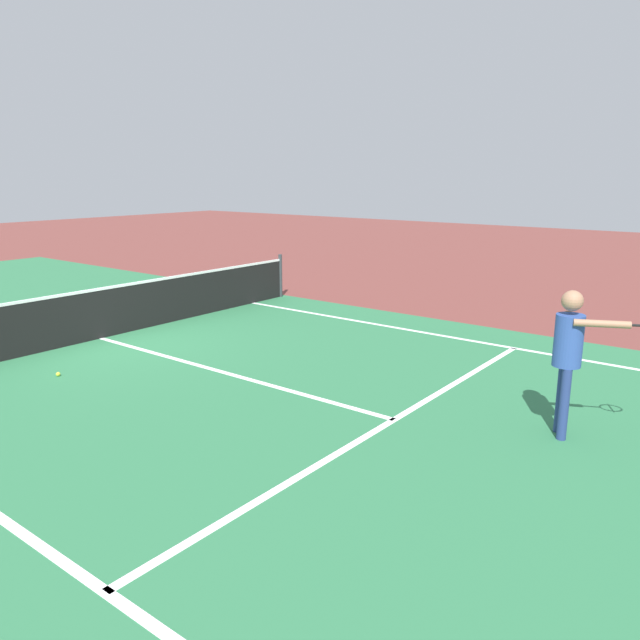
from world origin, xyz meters
The scene contains 9 objects.
ground_plane centered at (0.00, 0.00, 0.00)m, with size 60.00×60.00×0.00m, color brown.
court_surface_inbounds centered at (0.00, 0.00, 0.00)m, with size 10.62×24.40×0.00m, color #2D7247.
line_sideline_left centered at (-4.11, -5.95, 0.00)m, with size 0.10×11.89×0.01m, color white.
line_sideline_right centered at (4.11, -5.95, 0.00)m, with size 0.10×11.89×0.01m, color white.
line_service_near centered at (0.00, -6.40, 0.00)m, with size 8.22×0.10×0.01m, color white.
line_center_service centered at (0.00, -3.20, 0.00)m, with size 0.10×6.40×0.01m, color white.
net centered at (0.00, 0.00, 0.49)m, with size 10.32×0.09×1.07m.
player_near centered at (0.81, -8.22, 1.09)m, with size 0.55×1.21×1.74m.
tennis_ball_near_net centered at (-1.68, -1.45, 0.03)m, with size 0.07×0.07×0.07m, color #CCE033.
Camera 1 is at (-6.23, -10.05, 3.00)m, focal length 34.22 mm.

